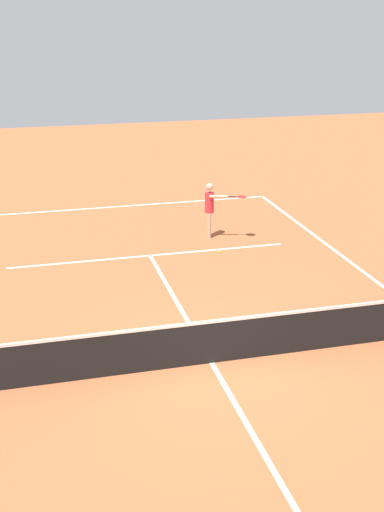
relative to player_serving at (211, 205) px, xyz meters
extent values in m
plane|color=#AD5933|center=(2.18, 7.66, -1.04)|extent=(60.00, 60.00, 0.00)
cube|color=white|center=(2.18, -4.14, -1.03)|extent=(10.83, 0.10, 0.01)
cube|color=white|center=(2.18, 1.17, -1.03)|extent=(8.12, 0.10, 0.01)
cube|color=white|center=(2.18, 7.66, -1.03)|extent=(0.10, 12.97, 0.01)
cube|color=black|center=(2.18, 7.66, -0.58)|extent=(11.43, 0.03, 0.91)
cube|color=white|center=(2.18, 7.66, -0.11)|extent=(11.43, 0.04, 0.06)
cylinder|color=#D8A884|center=(0.02, -0.12, -0.63)|extent=(0.12, 0.12, 0.81)
cylinder|color=#D8A884|center=(0.08, 0.07, -0.63)|extent=(0.12, 0.12, 0.81)
cylinder|color=red|center=(0.05, -0.02, 0.09)|extent=(0.28, 0.28, 0.63)
sphere|color=#D8A884|center=(0.05, -0.02, 0.59)|extent=(0.23, 0.23, 0.23)
cylinder|color=#D8A884|center=(-0.01, -0.20, 0.12)|extent=(0.09, 0.09, 0.56)
cylinder|color=#D8A884|center=(-0.17, 0.24, 0.33)|extent=(0.56, 0.25, 0.09)
cylinder|color=black|center=(-0.56, 0.36, 0.33)|extent=(0.26, 0.11, 0.04)
ellipsoid|color=red|center=(-0.84, 0.44, 0.33)|extent=(0.39, 0.36, 0.04)
sphere|color=#CCE033|center=(0.14, 1.47, -1.00)|extent=(0.07, 0.07, 0.07)
camera|label=1|loc=(5.59, 19.28, 5.80)|focal=47.26mm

